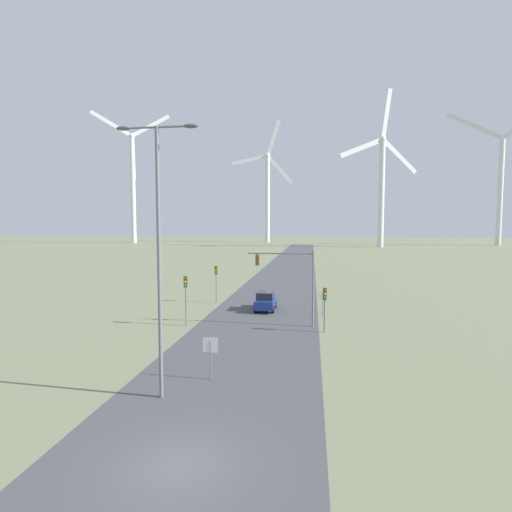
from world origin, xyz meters
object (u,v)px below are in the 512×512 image
object	(u,v)px
traffic_light_post_near_right	(325,300)
wind_turbine_center	(382,180)
traffic_light_mast_overhead	(290,271)
car_approaching	(266,301)
stop_sign_near	(210,350)
wind_turbine_far_left	(133,178)
wind_turbine_left	(268,189)
traffic_light_post_near_left	(186,290)
streetlamp	(159,234)
traffic_light_post_mid_left	(216,276)
stop_sign_far	(323,299)
wind_turbine_right	(501,177)

from	to	relation	value
traffic_light_post_near_right	wind_turbine_center	xyz separation A→B (m)	(25.54, 130.99, 23.50)
traffic_light_post_near_right	wind_turbine_center	size ratio (longest dim) A/B	0.06
traffic_light_mast_overhead	wind_turbine_center	distance (m)	134.13
traffic_light_mast_overhead	car_approaching	distance (m)	7.30
stop_sign_near	wind_turbine_far_left	size ratio (longest dim) A/B	0.04
wind_turbine_left	wind_turbine_center	world-z (taller)	wind_turbine_left
wind_turbine_far_left	traffic_light_post_near_left	bearing A→B (deg)	-63.68
traffic_light_post_near_left	traffic_light_mast_overhead	xyz separation A→B (m)	(8.37, 1.19, 1.48)
streetlamp	traffic_light_post_mid_left	world-z (taller)	streetlamp
wind_turbine_center	car_approaching	bearing A→B (deg)	-104.07
streetlamp	traffic_light_mast_overhead	world-z (taller)	streetlamp
traffic_light_post_near_left	wind_turbine_center	distance (m)	137.51
traffic_light_post_mid_left	traffic_light_mast_overhead	world-z (taller)	traffic_light_mast_overhead
car_approaching	traffic_light_post_near_right	bearing A→B (deg)	-54.04
traffic_light_post_near_left	streetlamp	bearing A→B (deg)	-76.93
stop_sign_far	car_approaching	world-z (taller)	stop_sign_far
stop_sign_near	wind_turbine_right	xyz separation A→B (m)	(83.60, 162.11, 27.08)
traffic_light_post_near_right	traffic_light_post_mid_left	xyz separation A→B (m)	(-11.05, 10.52, 0.35)
traffic_light_post_near_right	wind_turbine_far_left	world-z (taller)	wind_turbine_far_left
traffic_light_post_near_right	stop_sign_far	bearing A→B (deg)	89.65
traffic_light_post_near_left	traffic_light_post_near_right	world-z (taller)	traffic_light_post_near_left
traffic_light_mast_overhead	wind_turbine_center	bearing A→B (deg)	77.66
streetlamp	stop_sign_far	distance (m)	21.07
streetlamp	traffic_light_mast_overhead	distance (m)	15.83
traffic_light_post_near_right	car_approaching	xyz separation A→B (m)	(-5.42, 7.47, -1.62)
stop_sign_near	traffic_light_post_near_left	bearing A→B (deg)	114.06
traffic_light_post_near_right	wind_turbine_right	xyz separation A→B (m)	(77.34, 151.68, 26.13)
traffic_light_post_near_left	stop_sign_far	bearing A→B (deg)	24.51
stop_sign_near	wind_turbine_center	size ratio (longest dim) A/B	0.04
streetlamp	traffic_light_post_near_right	size ratio (longest dim) A/B	3.69
stop_sign_near	car_approaching	size ratio (longest dim) A/B	0.56
stop_sign_far	traffic_light_mast_overhead	size ratio (longest dim) A/B	0.37
traffic_light_post_near_right	traffic_light_mast_overhead	world-z (taller)	traffic_light_mast_overhead
stop_sign_far	traffic_light_mast_overhead	world-z (taller)	traffic_light_mast_overhead
car_approaching	wind_turbine_left	bearing A→B (deg)	96.30
stop_sign_near	wind_turbine_center	xyz separation A→B (m)	(31.80, 141.42, 24.45)
stop_sign_near	wind_turbine_far_left	world-z (taller)	wind_turbine_far_left
stop_sign_far	wind_turbine_left	world-z (taller)	wind_turbine_left
stop_sign_near	traffic_light_post_mid_left	size ratio (longest dim) A/B	0.58
traffic_light_post_near_left	car_approaching	size ratio (longest dim) A/B	1.00
streetlamp	wind_turbine_left	bearing A→B (deg)	94.82
stop_sign_far	traffic_light_post_near_left	xyz separation A→B (m)	(-11.17, -5.09, 1.39)
traffic_light_post_mid_left	wind_turbine_right	size ratio (longest dim) A/B	0.07
stop_sign_near	stop_sign_far	xyz separation A→B (m)	(6.30, 16.00, 0.02)
streetlamp	traffic_light_post_near_right	distance (m)	16.06
stop_sign_far	traffic_light_post_mid_left	world-z (taller)	traffic_light_post_mid_left
streetlamp	car_approaching	size ratio (longest dim) A/B	3.09
traffic_light_post_near_left	wind_turbine_right	bearing A→B (deg)	59.67
traffic_light_post_mid_left	wind_turbine_right	xyz separation A→B (m)	(88.39, 141.16, 25.78)
car_approaching	traffic_light_mast_overhead	bearing A→B (deg)	-65.40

